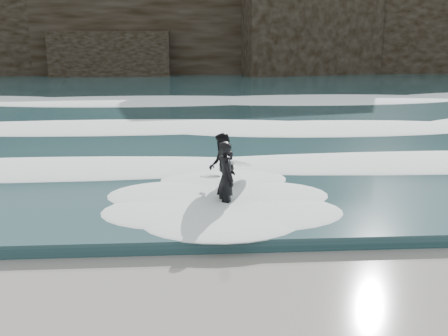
{
  "coord_description": "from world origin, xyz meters",
  "views": [
    {
      "loc": [
        -1.63,
        -7.6,
        4.54
      ],
      "look_at": [
        -0.7,
        6.19,
        1.0
      ],
      "focal_mm": 45.0,
      "sensor_mm": 36.0,
      "label": 1
    }
  ],
  "objects": [
    {
      "name": "sea",
      "position": [
        0.0,
        29.0,
        0.15
      ],
      "size": [
        90.0,
        52.0,
        0.3
      ],
      "primitive_type": "cube",
      "color": "#1F3D41",
      "rests_on": "ground"
    },
    {
      "name": "foam_near",
      "position": [
        0.0,
        9.0,
        0.4
      ],
      "size": [
        60.0,
        3.2,
        0.2
      ],
      "primitive_type": "ellipsoid",
      "color": "white",
      "rests_on": "sea"
    },
    {
      "name": "headland",
      "position": [
        0.0,
        46.0,
        5.0
      ],
      "size": [
        70.0,
        9.0,
        10.0
      ],
      "primitive_type": "cube",
      "color": "black",
      "rests_on": "ground"
    },
    {
      "name": "foam_mid",
      "position": [
        0.0,
        16.0,
        0.42
      ],
      "size": [
        60.0,
        4.0,
        0.24
      ],
      "primitive_type": "ellipsoid",
      "color": "white",
      "rests_on": "sea"
    },
    {
      "name": "surfer_right",
      "position": [
        -0.66,
        6.86,
        0.89
      ],
      "size": [
        1.43,
        2.26,
        1.77
      ],
      "color": "black",
      "rests_on": "ground"
    },
    {
      "name": "surfer_left",
      "position": [
        -0.75,
        5.53,
        0.92
      ],
      "size": [
        0.97,
        1.88,
        1.83
      ],
      "color": "black",
      "rests_on": "ground"
    },
    {
      "name": "foam_far",
      "position": [
        0.0,
        25.0,
        0.45
      ],
      "size": [
        60.0,
        4.8,
        0.3
      ],
      "primitive_type": "ellipsoid",
      "color": "white",
      "rests_on": "sea"
    },
    {
      "name": "ground",
      "position": [
        0.0,
        0.0,
        0.0
      ],
      "size": [
        120.0,
        120.0,
        0.0
      ],
      "primitive_type": "plane",
      "color": "olive",
      "rests_on": "ground"
    }
  ]
}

